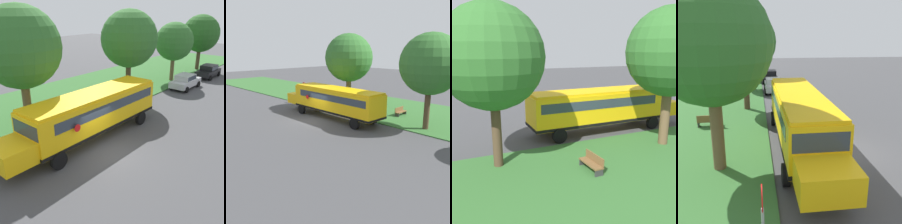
# 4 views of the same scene
# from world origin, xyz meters

# --- Properties ---
(ground_plane) EXTENTS (120.00, 120.00, 0.00)m
(ground_plane) POSITION_xyz_m (0.00, 0.00, 0.00)
(ground_plane) COLOR #424244
(school_bus) EXTENTS (2.84, 12.42, 3.16)m
(school_bus) POSITION_xyz_m (-2.30, 0.88, 1.92)
(school_bus) COLOR yellow
(school_bus) RESTS_ON ground
(car_silver_nearest) EXTENTS (2.02, 4.40, 1.56)m
(car_silver_nearest) POSITION_xyz_m (-2.80, 16.14, 0.88)
(car_silver_nearest) COLOR #B7B7BC
(car_silver_nearest) RESTS_ON ground
(car_black_middle) EXTENTS (2.02, 4.40, 1.56)m
(car_black_middle) POSITION_xyz_m (-2.80, 22.84, 0.88)
(car_black_middle) COLOR black
(car_black_middle) RESTS_ON ground
(oak_tree_beside_bus) EXTENTS (5.42, 5.42, 8.63)m
(oak_tree_beside_bus) POSITION_xyz_m (-6.41, -1.15, 5.95)
(oak_tree_beside_bus) COLOR brown
(oak_tree_beside_bus) RESTS_ON ground
(oak_tree_roadside_mid) EXTENTS (5.20, 5.20, 8.31)m
(oak_tree_roadside_mid) POSITION_xyz_m (-5.40, 9.21, 5.69)
(oak_tree_roadside_mid) COLOR #4C3826
(oak_tree_roadside_mid) RESTS_ON ground
(oak_tree_far_end) EXTENTS (4.44, 4.44, 6.90)m
(oak_tree_far_end) POSITION_xyz_m (-5.60, 18.39, 4.73)
(oak_tree_far_end) COLOR brown
(oak_tree_far_end) RESTS_ON ground
(oak_tree_across_road) EXTENTS (5.09, 5.09, 7.61)m
(oak_tree_across_road) POSITION_xyz_m (-5.66, 26.24, 5.09)
(oak_tree_across_road) COLOR #4C3826
(oak_tree_across_road) RESTS_ON ground
(stop_sign) EXTENTS (0.08, 0.68, 2.74)m
(stop_sign) POSITION_xyz_m (-4.60, -7.33, 1.74)
(stop_sign) COLOR gray
(stop_sign) RESTS_ON ground
(park_bench) EXTENTS (1.62, 0.58, 0.92)m
(park_bench) POSITION_xyz_m (-8.02, 4.96, 0.47)
(park_bench) COLOR brown
(park_bench) RESTS_ON ground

